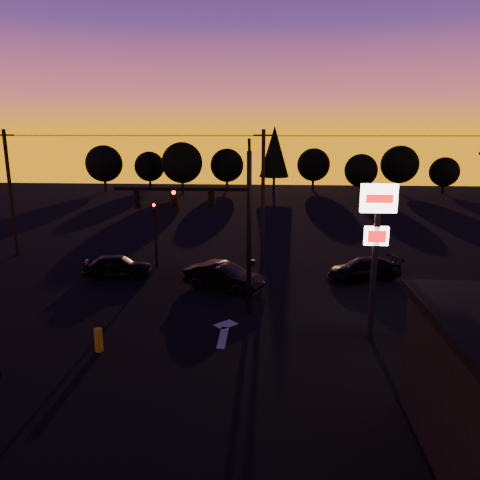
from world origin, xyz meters
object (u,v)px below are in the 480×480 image
Objects in this scene: bollard at (99,340)px; car_left at (118,266)px; traffic_signal_mast at (216,216)px; car_mid at (223,277)px; secondary_signal at (155,225)px; pylon_sign at (377,229)px; car_right at (364,269)px.

car_left is at bearing 103.65° from bollard.
traffic_signal_mast reaches higher than car_mid.
secondary_signal is at bearing 73.81° from car_mid.
car_right is (1.30, 8.28, -4.25)m from pylon_sign.
traffic_signal_mast reaches higher than secondary_signal.
car_left reaches higher than bollard.
secondary_signal reaches higher than car_right.
secondary_signal is at bearing -47.70° from car_left.
traffic_signal_mast is 1.87× the size of car_right.
pylon_sign is 6.82× the size of bollard.
car_mid is (4.89, -4.08, -2.10)m from secondary_signal.
secondary_signal is 0.95× the size of car_mid.
car_right is (8.40, 5.78, -4.27)m from traffic_signal_mast.
car_right is (8.41, 2.37, -0.09)m from car_mid.
car_right is at bearing 34.53° from traffic_signal_mast.
traffic_signal_mast is at bearing -74.39° from car_right.
pylon_sign is 1.48× the size of car_mid.
bollard is at bearing -69.81° from car_right.
traffic_signal_mast reaches higher than car_left.
pylon_sign is 1.64× the size of car_left.
car_left reaches higher than car_right.
pylon_sign is 12.50m from bollard.
traffic_signal_mast is at bearing -156.26° from car_mid.
traffic_signal_mast is 9.19m from secondary_signal.
car_left is at bearing 150.66° from pylon_sign.
secondary_signal is 1.05× the size of car_left.
car_right is at bearing 81.04° from pylon_sign.
traffic_signal_mast is at bearing -134.11° from car_left.
car_mid is at bearing -93.20° from car_right.
secondary_signal is 3.61m from car_left.
secondary_signal is 0.95× the size of car_right.
car_right is (13.30, -1.71, -2.20)m from secondary_signal.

